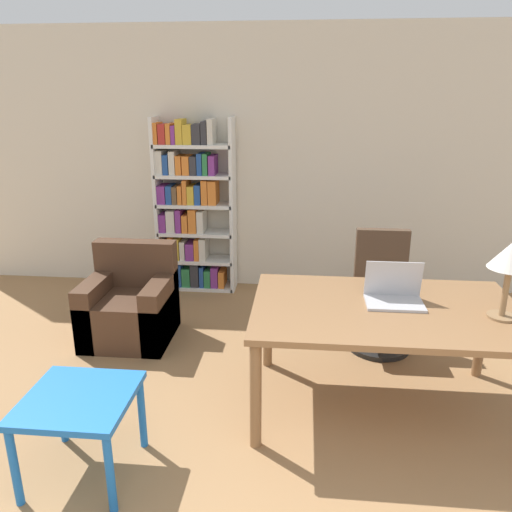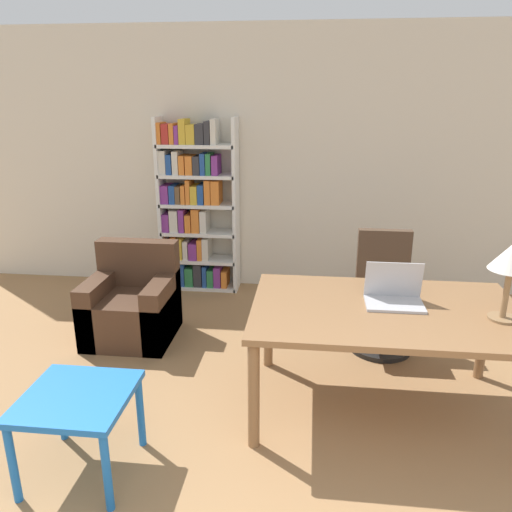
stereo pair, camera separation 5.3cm
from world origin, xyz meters
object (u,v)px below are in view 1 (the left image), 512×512
at_px(table_lamp, 511,259).
at_px(armchair, 130,308).
at_px(side_table_blue, 79,408).
at_px(bookshelf, 191,210).
at_px(laptop, 394,294).
at_px(desk, 386,318).
at_px(office_chair, 381,296).

distance_m(table_lamp, armchair, 2.95).
relative_size(side_table_blue, bookshelf, 0.32).
bearing_deg(side_table_blue, table_lamp, 16.49).
bearing_deg(laptop, table_lamp, -15.75).
bearing_deg(desk, side_table_blue, -155.06).
relative_size(laptop, table_lamp, 0.76).
xyz_separation_m(side_table_blue, armchair, (-0.29, 1.63, -0.14)).
distance_m(office_chair, armchair, 2.13).
relative_size(side_table_blue, armchair, 0.71).
distance_m(table_lamp, office_chair, 1.33).
bearing_deg(desk, armchair, 157.39).
distance_m(side_table_blue, armchair, 1.67).
bearing_deg(armchair, desk, -22.61).
distance_m(desk, office_chair, 0.95).
bearing_deg(bookshelf, armchair, -102.85).
bearing_deg(table_lamp, office_chair, 119.04).
xyz_separation_m(table_lamp, bookshelf, (-2.40, 2.15, -0.24)).
height_order(laptop, table_lamp, table_lamp).
bearing_deg(bookshelf, table_lamp, -41.82).
bearing_deg(bookshelf, desk, -49.92).
distance_m(desk, laptop, 0.17).
xyz_separation_m(side_table_blue, bookshelf, (-0.02, 2.85, 0.45)).
xyz_separation_m(laptop, office_chair, (0.06, 0.83, -0.35)).
bearing_deg(side_table_blue, desk, 24.94).
bearing_deg(armchair, laptop, -20.10).
relative_size(desk, table_lamp, 3.55).
bearing_deg(armchair, table_lamp, -19.12).
relative_size(desk, side_table_blue, 2.98).
bearing_deg(table_lamp, side_table_blue, -163.51).
xyz_separation_m(office_chair, side_table_blue, (-1.82, -1.71, -0.02)).
bearing_deg(office_chair, laptop, -93.98).
xyz_separation_m(desk, side_table_blue, (-1.71, -0.80, -0.24)).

